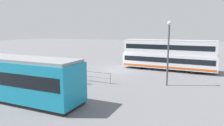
# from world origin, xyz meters

# --- Properties ---
(ground_plane) EXTENTS (160.00, 160.00, 0.00)m
(ground_plane) POSITION_xyz_m (0.00, 0.00, 0.00)
(ground_plane) COLOR slate
(double_decker_bus) EXTENTS (11.99, 3.42, 3.97)m
(double_decker_bus) POSITION_xyz_m (-5.99, -2.69, 2.03)
(double_decker_bus) COLOR white
(double_decker_bus) RESTS_ON ground
(tram_yellow) EXTENTS (12.67, 3.24, 3.26)m
(tram_yellow) POSITION_xyz_m (4.27, 13.20, 1.69)
(tram_yellow) COLOR teal
(tram_yellow) RESTS_ON ground
(pedestrian_near_railing) EXTENTS (0.36, 0.33, 1.73)m
(pedestrian_near_railing) POSITION_xyz_m (4.49, 3.41, 1.00)
(pedestrian_near_railing) COLOR black
(pedestrian_near_railing) RESTS_ON ground
(pedestrian_crossing) EXTENTS (0.41, 0.41, 1.74)m
(pedestrian_crossing) POSITION_xyz_m (1.41, 7.70, 1.01)
(pedestrian_crossing) COLOR #4C3F2D
(pedestrian_crossing) RESTS_ON ground
(pedestrian_railing) EXTENTS (7.30, 0.64, 1.08)m
(pedestrian_railing) POSITION_xyz_m (2.01, 6.27, 0.74)
(pedestrian_railing) COLOR gray
(pedestrian_railing) RESTS_ON ground
(info_sign) EXTENTS (0.96, 0.14, 2.44)m
(info_sign) POSITION_xyz_m (5.67, 7.24, 1.65)
(info_sign) COLOR slate
(info_sign) RESTS_ON ground
(street_lamp) EXTENTS (0.36, 0.36, 6.04)m
(street_lamp) POSITION_xyz_m (-6.80, 5.03, 3.58)
(street_lamp) COLOR #4C4C51
(street_lamp) RESTS_ON ground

